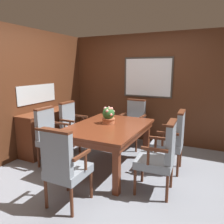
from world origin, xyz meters
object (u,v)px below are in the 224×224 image
at_px(dining_table, 108,131).
at_px(chair_right_near, 161,155).
at_px(chair_head_near, 64,165).
at_px(chair_right_far, 172,139).
at_px(chair_head_far, 134,122).
at_px(sideboard_cabinet, 47,131).
at_px(chair_left_far, 73,125).
at_px(chair_left_near, 51,135).
at_px(potted_plant, 109,115).

xyz_separation_m(dining_table, chair_right_near, (0.98, -0.38, -0.10)).
height_order(chair_head_near, chair_right_far, same).
distance_m(chair_head_far, chair_right_far, 1.27).
bearing_deg(sideboard_cabinet, chair_head_near, -42.03).
distance_m(dining_table, chair_left_far, 1.06).
height_order(chair_right_near, chair_right_far, same).
bearing_deg(chair_right_far, dining_table, -71.68).
bearing_deg(chair_left_near, chair_head_near, -131.89).
height_order(chair_left_near, chair_head_near, same).
bearing_deg(chair_right_far, chair_left_near, -72.78).
height_order(chair_head_near, potted_plant, potted_plant).
bearing_deg(potted_plant, chair_head_near, -87.22).
bearing_deg(chair_right_near, chair_left_far, -113.75).
relative_size(chair_left_far, sideboard_cabinet, 0.83).
relative_size(chair_head_far, chair_head_near, 1.00).
distance_m(dining_table, chair_right_far, 1.07).
bearing_deg(dining_table, chair_left_far, 160.15).
xyz_separation_m(chair_head_far, chair_right_far, (0.97, -0.81, 0.00)).
distance_m(potted_plant, sideboard_cabinet, 1.52).
bearing_deg(chair_head_far, chair_left_near, -118.69).
height_order(chair_left_near, potted_plant, potted_plant).
bearing_deg(sideboard_cabinet, chair_right_far, 4.88).
bearing_deg(potted_plant, chair_right_far, 13.93).
height_order(chair_right_far, sideboard_cabinet, chair_right_far).
xyz_separation_m(chair_left_near, chair_head_near, (0.96, -0.86, 0.00)).
xyz_separation_m(dining_table, chair_right_far, (0.99, 0.38, -0.10)).
distance_m(chair_head_near, chair_right_near, 1.27).
height_order(dining_table, potted_plant, potted_plant).
bearing_deg(chair_left_far, chair_head_near, -146.61).
distance_m(chair_head_near, sideboard_cabinet, 2.03).
relative_size(chair_right_near, chair_left_far, 1.00).
bearing_deg(chair_left_far, sideboard_cabinet, 110.90).
bearing_deg(chair_right_far, chair_left_far, -92.06).
relative_size(chair_right_far, potted_plant, 3.51).
relative_size(chair_right_near, sideboard_cabinet, 0.83).
bearing_deg(chair_head_far, dining_table, -86.93).
distance_m(dining_table, potted_plant, 0.27).
distance_m(chair_left_near, chair_right_near, 1.94).
relative_size(chair_left_near, chair_right_far, 1.00).
bearing_deg(chair_left_near, chair_right_far, -70.04).
bearing_deg(dining_table, potted_plant, 113.60).
xyz_separation_m(chair_left_far, sideboard_cabinet, (-0.51, -0.19, -0.14)).
bearing_deg(chair_head_near, chair_right_near, -139.85).
relative_size(chair_left_near, chair_head_near, 1.00).
xyz_separation_m(chair_head_far, potted_plant, (-0.07, -1.07, 0.34)).
xyz_separation_m(chair_head_near, chair_right_far, (0.98, 1.57, 0.00)).
distance_m(chair_right_near, sideboard_cabinet, 2.54).
height_order(chair_right_near, sideboard_cabinet, chair_right_near).
xyz_separation_m(chair_head_far, sideboard_cabinet, (-1.51, -1.03, -0.14)).
bearing_deg(chair_head_near, dining_table, -89.32).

